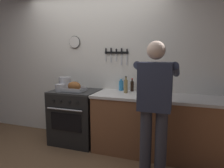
{
  "coord_description": "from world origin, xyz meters",
  "views": [
    {
      "loc": [
        1.49,
        -2.05,
        1.54
      ],
      "look_at": [
        0.48,
        0.85,
        1.06
      ],
      "focal_mm": 33.5,
      "sensor_mm": 36.0,
      "label": 1
    }
  ],
  "objects": [
    {
      "name": "bottle_dish_soap",
      "position": [
        0.51,
        1.23,
        0.99
      ],
      "size": [
        0.08,
        0.08,
        0.21
      ],
      "color": "#338CCC",
      "rests_on": "counter_block"
    },
    {
      "name": "person_cook",
      "position": [
        1.18,
        0.37,
        0.95
      ],
      "size": [
        0.51,
        0.63,
        1.66
      ],
      "rotation": [
        0.0,
        0.0,
        1.63
      ],
      "color": "#383842",
      "rests_on": "ground"
    },
    {
      "name": "stove",
      "position": [
        -0.22,
        0.99,
        0.45
      ],
      "size": [
        0.76,
        0.67,
        0.9
      ],
      "color": "black",
      "rests_on": "ground"
    },
    {
      "name": "bottle_vinegar",
      "position": [
        0.64,
        1.06,
        1.01
      ],
      "size": [
        0.06,
        0.06,
        0.26
      ],
      "color": "#997F4C",
      "rests_on": "counter_block"
    },
    {
      "name": "cutting_board",
      "position": [
        1.13,
        0.94,
        0.91
      ],
      "size": [
        0.36,
        0.24,
        0.02
      ],
      "primitive_type": "cube",
      "color": "tan",
      "rests_on": "counter_block"
    },
    {
      "name": "bottle_hot_sauce",
      "position": [
        1.32,
        1.07,
        0.98
      ],
      "size": [
        0.05,
        0.05,
        0.2
      ],
      "color": "red",
      "rests_on": "counter_block"
    },
    {
      "name": "roasting_pan",
      "position": [
        -0.18,
        0.9,
        0.97
      ],
      "size": [
        0.35,
        0.26,
        0.16
      ],
      "color": "#B7B7BC",
      "rests_on": "stove"
    },
    {
      "name": "counter_block",
      "position": [
        1.2,
        0.99,
        0.45
      ],
      "size": [
        2.03,
        0.65,
        0.9
      ],
      "color": "brown",
      "rests_on": "ground"
    },
    {
      "name": "stock_pot",
      "position": [
        -0.43,
        1.03,
        1.01
      ],
      "size": [
        0.21,
        0.21,
        0.21
      ],
      "color": "#B7B7BC",
      "rests_on": "stove"
    },
    {
      "name": "bottle_olive_oil",
      "position": [
        1.01,
        1.03,
        1.02
      ],
      "size": [
        0.07,
        0.07,
        0.29
      ],
      "color": "#385623",
      "rests_on": "counter_block"
    },
    {
      "name": "bottle_soy_sauce",
      "position": [
        0.7,
        1.22,
        0.99
      ],
      "size": [
        0.05,
        0.05,
        0.21
      ],
      "color": "black",
      "rests_on": "counter_block"
    },
    {
      "name": "saucepan",
      "position": [
        -0.41,
        0.85,
        0.96
      ],
      "size": [
        0.16,
        0.16,
        0.11
      ],
      "color": "#B7B7BC",
      "rests_on": "stove"
    },
    {
      "name": "wall_back",
      "position": [
        -0.0,
        1.35,
        1.3
      ],
      "size": [
        6.0,
        0.13,
        2.6
      ],
      "color": "white",
      "rests_on": "ground"
    }
  ]
}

